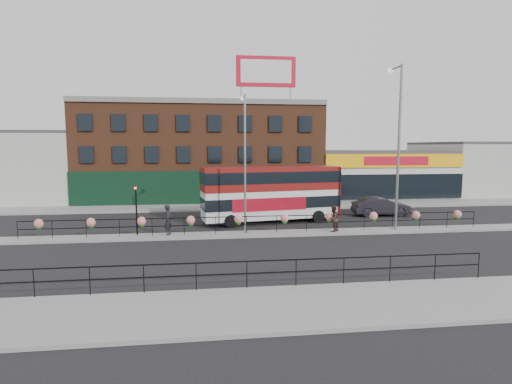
{
  "coord_description": "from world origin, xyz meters",
  "views": [
    {
      "loc": [
        -3.54,
        -25.42,
        5.78
      ],
      "look_at": [
        0.0,
        3.0,
        2.5
      ],
      "focal_mm": 28.0,
      "sensor_mm": 36.0,
      "label": 1
    }
  ],
  "objects": [
    {
      "name": "median",
      "position": [
        0.0,
        0.0,
        0.07
      ],
      "size": [
        60.0,
        1.6,
        0.15
      ],
      "primitive_type": "cube",
      "color": "gray",
      "rests_on": "ground"
    },
    {
      "name": "pedestrian_b",
      "position": [
        4.77,
        -0.2,
        1.02
      ],
      "size": [
        1.5,
        1.5,
        1.74
      ],
      "primitive_type": "imported",
      "rotation": [
        0.0,
        0.0,
        3.89
      ],
      "color": "#35231E",
      "rests_on": "median"
    },
    {
      "name": "south_railing",
      "position": [
        -2.0,
        -10.1,
        0.96
      ],
      "size": [
        20.04,
        0.05,
        1.12
      ],
      "color": "black",
      "rests_on": "south_pavement"
    },
    {
      "name": "ground",
      "position": [
        0.0,
        0.0,
        0.0
      ],
      "size": [
        120.0,
        120.0,
        0.0
      ],
      "primitive_type": "plane",
      "color": "black",
      "rests_on": "ground"
    },
    {
      "name": "brick_building",
      "position": [
        -4.0,
        19.96,
        5.13
      ],
      "size": [
        25.0,
        12.21,
        10.3
      ],
      "color": "brown",
      "rests_on": "ground"
    },
    {
      "name": "warehouse_west",
      "position": [
        -24.25,
        20.0,
        3.65
      ],
      "size": [
        15.5,
        12.0,
        7.3
      ],
      "color": "#AFAFA9",
      "rests_on": "ground"
    },
    {
      "name": "car",
      "position": [
        10.94,
        6.07,
        0.78
      ],
      "size": [
        2.2,
        4.92,
        1.56
      ],
      "primitive_type": "imported",
      "rotation": [
        0.0,
        0.0,
        1.51
      ],
      "color": "black",
      "rests_on": "ground"
    },
    {
      "name": "pedestrian_a",
      "position": [
        -5.99,
        0.17,
        1.12
      ],
      "size": [
        0.9,
        0.76,
        1.95
      ],
      "primitive_type": "imported",
      "rotation": [
        0.0,
        0.0,
        1.36
      ],
      "color": "black",
      "rests_on": "median"
    },
    {
      "name": "lamp_column_east",
      "position": [
        9.25,
        0.3,
        6.69
      ],
      "size": [
        0.4,
        1.94,
        11.04
      ],
      "color": "slate",
      "rests_on": "median"
    },
    {
      "name": "billboard",
      "position": [
        2.5,
        14.99,
        13.18
      ],
      "size": [
        6.0,
        0.29,
        4.4
      ],
      "color": "#B70E20",
      "rests_on": "brick_building"
    },
    {
      "name": "median_railing",
      "position": [
        -0.0,
        0.0,
        1.05
      ],
      "size": [
        30.04,
        0.56,
        1.23
      ],
      "color": "black",
      "rests_on": "median"
    },
    {
      "name": "north_pavement",
      "position": [
        0.0,
        12.0,
        0.07
      ],
      "size": [
        60.0,
        4.0,
        0.15
      ],
      "primitive_type": "cube",
      "color": "gray",
      "rests_on": "ground"
    },
    {
      "name": "supermarket",
      "position": [
        16.0,
        19.9,
        2.65
      ],
      "size": [
        15.0,
        12.25,
        5.3
      ],
      "color": "silver",
      "rests_on": "ground"
    },
    {
      "name": "lamp_column_west",
      "position": [
        -1.08,
        0.28,
        5.46
      ],
      "size": [
        0.32,
        1.57,
        8.96
      ],
      "color": "slate",
      "rests_on": "median"
    },
    {
      "name": "yellow_line_outer",
      "position": [
        0.0,
        -9.88,
        0.01
      ],
      "size": [
        60.0,
        0.1,
        0.01
      ],
      "primitive_type": "cube",
      "color": "gold",
      "rests_on": "ground"
    },
    {
      "name": "traffic_light_median",
      "position": [
        -8.0,
        0.39,
        2.47
      ],
      "size": [
        0.15,
        0.28,
        3.65
      ],
      "color": "black",
      "rests_on": "median"
    },
    {
      "name": "warehouse_east",
      "position": [
        30.75,
        20.0,
        3.15
      ],
      "size": [
        14.5,
        12.0,
        6.3
      ],
      "color": "#AFAFA9",
      "rests_on": "ground"
    },
    {
      "name": "south_pavement",
      "position": [
        0.0,
        -12.0,
        0.07
      ],
      "size": [
        60.0,
        4.0,
        0.15
      ],
      "primitive_type": "cube",
      "color": "gray",
      "rests_on": "ground"
    },
    {
      "name": "double_decker_bus",
      "position": [
        1.36,
        4.3,
        2.61
      ],
      "size": [
        10.77,
        4.16,
        4.25
      ],
      "color": "silver",
      "rests_on": "ground"
    },
    {
      "name": "yellow_line_inner",
      "position": [
        0.0,
        -9.7,
        0.01
      ],
      "size": [
        60.0,
        0.1,
        0.01
      ],
      "primitive_type": "cube",
      "color": "gold",
      "rests_on": "ground"
    }
  ]
}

